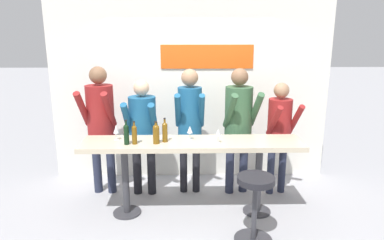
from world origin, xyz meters
TOP-DOWN VIEW (x-y plane):
  - ground_plane at (0.00, 0.00)m, footprint 40.00×40.00m
  - back_wall at (0.00, 1.28)m, footprint 4.34×0.12m
  - tasting_table at (0.00, 0.00)m, footprint 2.74×0.56m
  - bar_stool at (0.68, -0.64)m, footprint 0.43×0.43m
  - person_far_left at (-1.27, 0.63)m, footprint 0.49×0.61m
  - person_left at (-0.68, 0.57)m, footprint 0.48×0.56m
  - person_center_left at (-0.02, 0.62)m, footprint 0.41×0.54m
  - person_center at (0.67, 0.59)m, footprint 0.53×0.64m
  - person_center_right at (1.24, 0.56)m, footprint 0.46×0.56m
  - wine_bottle_0 at (-0.70, -0.10)m, footprint 0.06×0.06m
  - wine_bottle_1 at (-0.44, -0.08)m, footprint 0.08×0.08m
  - wine_bottle_2 at (-0.33, -0.02)m, footprint 0.07×0.07m
  - wine_bottle_3 at (-0.79, -0.11)m, footprint 0.06×0.06m
  - wine_glass_0 at (-0.95, 0.08)m, footprint 0.07×0.07m
  - wine_glass_1 at (-0.03, 0.07)m, footprint 0.07×0.07m
  - wine_glass_2 at (0.31, -0.07)m, footprint 0.07×0.07m

SIDE VIEW (x-z plane):
  - ground_plane at x=0.00m, z-range 0.00..0.00m
  - bar_stool at x=0.68m, z-range 0.13..0.91m
  - tasting_table at x=0.00m, z-range 0.35..1.33m
  - person_center_right at x=1.24m, z-range 0.20..1.82m
  - person_left at x=-0.68m, z-range 0.19..1.86m
  - wine_glass_0 at x=-0.95m, z-range 1.02..1.19m
  - wine_glass_1 at x=-0.03m, z-range 1.02..1.19m
  - wine_glass_2 at x=0.31m, z-range 1.02..1.19m
  - wine_bottle_0 at x=-0.70m, z-range 0.97..1.25m
  - wine_bottle_1 at x=-0.44m, z-range 0.97..1.25m
  - wine_bottle_2 at x=-0.33m, z-range 0.96..1.27m
  - wine_bottle_3 at x=-0.79m, z-range 0.96..1.27m
  - person_center at x=0.67m, z-range 0.22..2.04m
  - person_center_left at x=-0.02m, z-range 0.23..2.04m
  - person_far_left at x=-1.27m, z-range 0.22..2.07m
  - back_wall at x=0.00m, z-range 0.00..2.85m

